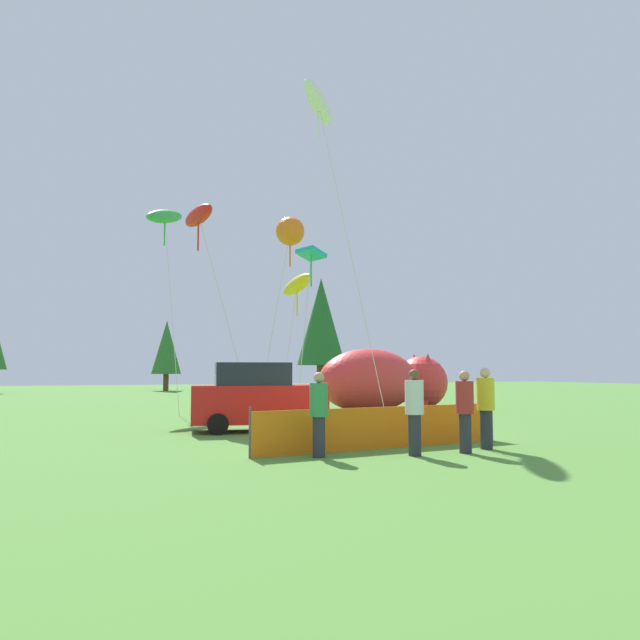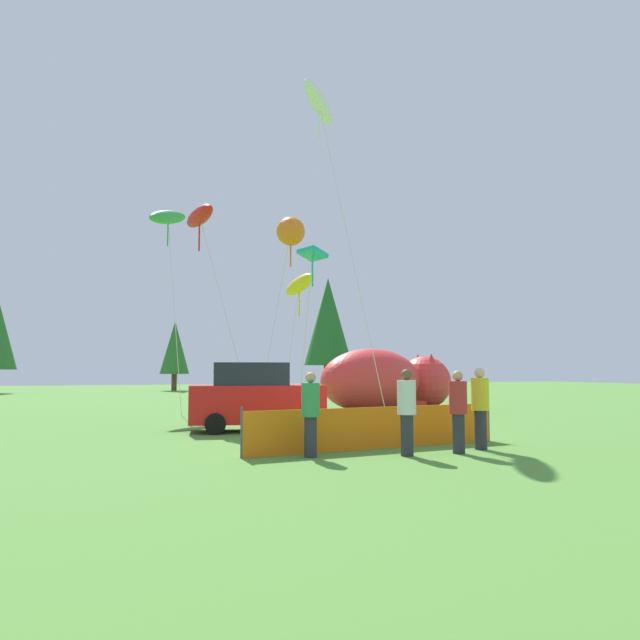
{
  "view_description": "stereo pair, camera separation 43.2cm",
  "coord_description": "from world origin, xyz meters",
  "views": [
    {
      "loc": [
        -7.27,
        -16.43,
        1.79
      ],
      "look_at": [
        0.79,
        3.44,
        3.5
      ],
      "focal_mm": 35.0,
      "sensor_mm": 36.0,
      "label": 1
    },
    {
      "loc": [
        -6.87,
        -16.59,
        1.79
      ],
      "look_at": [
        0.79,
        3.44,
        3.5
      ],
      "focal_mm": 35.0,
      "sensor_mm": 36.0,
      "label": 2
    }
  ],
  "objects": [
    {
      "name": "ground_plane",
      "position": [
        0.0,
        0.0,
        0.0
      ],
      "size": [
        120.0,
        120.0,
        0.0
      ],
      "primitive_type": "plane",
      "color": "#548C38"
    },
    {
      "name": "spectator_in_yellow_shirt",
      "position": [
        -0.49,
        -4.97,
        0.98
      ],
      "size": [
        0.39,
        0.39,
        1.8
      ],
      "color": "#2D2D38",
      "rests_on": "ground"
    },
    {
      "name": "kite_teal_diamond",
      "position": [
        1.45,
        6.02,
        6.21
      ],
      "size": [
        1.23,
        1.22,
        6.55
      ],
      "color": "silver",
      "rests_on": "ground"
    },
    {
      "name": "folding_chair",
      "position": [
        2.66,
        -0.07,
        0.51
      ],
      "size": [
        0.68,
        0.68,
        0.86
      ],
      "rotation": [
        0.0,
        0.0,
        0.83
      ],
      "color": "maroon",
      "rests_on": "ground"
    },
    {
      "name": "horizon_tree_east",
      "position": [
        11.12,
        28.68,
        5.53
      ],
      "size": [
        3.77,
        3.77,
        9.0
      ],
      "color": "brown",
      "rests_on": "ground"
    },
    {
      "name": "kite_red_lizard",
      "position": [
        -2.96,
        6.05,
        7.4
      ],
      "size": [
        2.16,
        3.25,
        7.87
      ],
      "color": "silver",
      "rests_on": "ground"
    },
    {
      "name": "kite_yellow_hero",
      "position": [
        1.52,
        7.77,
        5.31
      ],
      "size": [
        0.92,
        2.77,
        5.87
      ],
      "color": "silver",
      "rests_on": "ground"
    },
    {
      "name": "spectator_in_green_shirt",
      "position": [
        1.58,
        -4.63,
        1.0
      ],
      "size": [
        0.4,
        0.4,
        1.84
      ],
      "color": "#2D2D38",
      "rests_on": "ground"
    },
    {
      "name": "parked_car",
      "position": [
        -2.08,
        1.29,
        0.98
      ],
      "size": [
        4.13,
        2.41,
        2.0
      ],
      "rotation": [
        0.0,
        0.0,
        -0.19
      ],
      "color": "red",
      "rests_on": "ground"
    },
    {
      "name": "inflatable_cat",
      "position": [
        5.34,
        7.47,
        1.23
      ],
      "size": [
        7.41,
        4.61,
        2.67
      ],
      "rotation": [
        0.0,
        0.0,
        0.36
      ],
      "color": "red",
      "rests_on": "ground"
    },
    {
      "name": "horizon_tree_mid",
      "position": [
        0.59,
        37.98,
        3.68
      ],
      "size": [
        2.51,
        2.51,
        5.99
      ],
      "color": "brown",
      "rests_on": "ground"
    },
    {
      "name": "spectator_in_blue_shirt",
      "position": [
        0.74,
        -5.02,
        0.97
      ],
      "size": [
        0.39,
        0.39,
        1.77
      ],
      "color": "#2D2D38",
      "rests_on": "ground"
    },
    {
      "name": "kite_green_fish",
      "position": [
        -3.48,
        11.06,
        8.48
      ],
      "size": [
        2.4,
        4.29,
        9.2
      ],
      "color": "silver",
      "rests_on": "ground"
    },
    {
      "name": "safety_fence",
      "position": [
        -0.5,
        -3.65,
        0.47
      ],
      "size": [
        6.63,
        0.85,
        1.04
      ],
      "rotation": [
        0.0,
        0.0,
        0.12
      ],
      "color": "orange",
      "rests_on": "ground"
    },
    {
      "name": "kite_white_ghost",
      "position": [
        1.08,
        4.33,
        11.61
      ],
      "size": [
        3.56,
        2.4,
        12.32
      ],
      "color": "silver",
      "rests_on": "ground"
    },
    {
      "name": "kite_orange_flower",
      "position": [
        0.13,
        4.73,
        6.82
      ],
      "size": [
        1.82,
        1.05,
        7.36
      ],
      "color": "silver",
      "rests_on": "ground"
    },
    {
      "name": "spectator_in_black_shirt",
      "position": [
        -2.43,
        -4.43,
        0.95
      ],
      "size": [
        0.38,
        0.38,
        1.74
      ],
      "color": "#2D2D38",
      "rests_on": "ground"
    }
  ]
}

